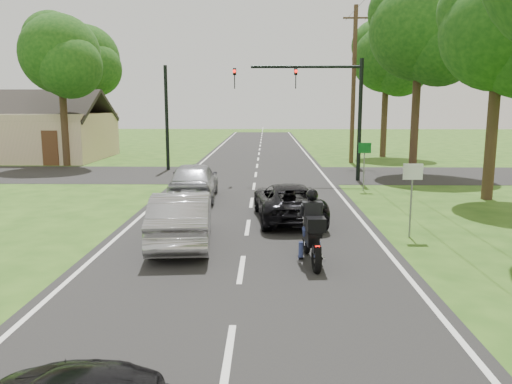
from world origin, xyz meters
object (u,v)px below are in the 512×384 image
traffic_signal (323,97)px  sign_green (364,155)px  dark_suv (288,201)px  silver_sedan (182,218)px  motorcycle_rider (312,234)px  silver_suv (194,180)px  utility_pole_far (354,84)px  sign_white (412,182)px

traffic_signal → sign_green: size_ratio=3.00×
dark_suv → traffic_signal: bearing=-108.4°
silver_sedan → sign_green: bearing=-132.3°
traffic_signal → sign_green: 4.24m
silver_sedan → traffic_signal: size_ratio=0.68×
silver_sedan → traffic_signal: 13.35m
motorcycle_rider → silver_suv: 9.14m
utility_pole_far → silver_sedan: bearing=-111.7°
utility_pole_far → motorcycle_rider: bearing=-101.9°
silver_sedan → sign_white: size_ratio=2.04×
sign_white → sign_green: (0.20, 8.00, 0.00)m
utility_pole_far → traffic_signal: bearing=-109.7°
utility_pole_far → sign_white: (-1.50, -19.02, -3.49)m
motorcycle_rider → dark_suv: (-0.38, 4.64, -0.10)m
motorcycle_rider → traffic_signal: traffic_signal is taller
traffic_signal → sign_white: traffic_signal is taller
silver_sedan → sign_green: sign_green is taller
utility_pole_far → sign_white: 19.39m
dark_suv → sign_white: 4.15m
motorcycle_rider → dark_suv: 4.65m
silver_suv → utility_pole_far: utility_pole_far is taller
silver_sedan → sign_white: (6.41, 0.86, 0.87)m
dark_suv → utility_pole_far: utility_pole_far is taller
sign_white → traffic_signal: bearing=97.0°
motorcycle_rider → sign_white: 4.02m
silver_sedan → silver_suv: (-0.62, 6.59, 0.04)m
dark_suv → silver_suv: size_ratio=0.98×
dark_suv → utility_pole_far: bearing=-111.6°
silver_suv → sign_green: (7.23, 2.27, 0.83)m
sign_white → motorcycle_rider: bearing=-140.6°
sign_green → motorcycle_rider: bearing=-107.1°
motorcycle_rider → traffic_signal: size_ratio=0.33×
silver_sedan → sign_green: 11.09m
motorcycle_rider → dark_suv: motorcycle_rider is taller
silver_suv → dark_suv: bearing=132.6°
traffic_signal → motorcycle_rider: bearing=-97.1°
dark_suv → sign_green: sign_green is taller
silver_suv → traffic_signal: 8.45m
silver_suv → sign_green: bearing=-165.2°
traffic_signal → utility_pole_far: 8.55m
traffic_signal → utility_pole_far: (2.86, 8.00, 0.95)m
silver_suv → sign_green: 7.62m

